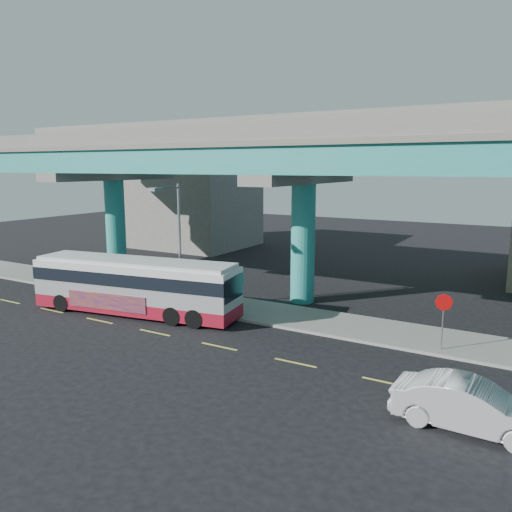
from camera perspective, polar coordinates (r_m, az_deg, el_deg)
The scene contains 10 objects.
ground at distance 24.33m, azimuth -3.82°, elevation -10.07°, with size 120.00×120.00×0.00m, color black.
sidewalk at distance 28.79m, azimuth 2.33°, elevation -6.66°, with size 70.00×4.00×0.15m, color gray.
lane_markings at distance 24.09m, azimuth -4.22°, elevation -10.27°, with size 58.00×0.12×0.01m.
viaduct at distance 30.81m, azimuth 5.64°, elevation 11.48°, with size 52.00×12.40×11.70m.
building_concrete at distance 54.15m, azimuth -7.34°, elevation 5.95°, with size 12.00×10.00×9.00m, color gray.
transit_bus at distance 29.54m, azimuth -13.62°, elevation -3.14°, with size 12.70×4.61×3.20m.
sedan at distance 18.14m, azimuth 23.36°, elevation -15.46°, with size 4.98×1.86×1.63m, color #BCBCC1.
parked_car at distance 39.61m, azimuth -20.37°, elevation -1.62°, with size 3.78×2.22×1.21m, color #292A2E.
street_lamp at distance 29.21m, azimuth -9.43°, elevation 3.17°, with size 0.50×2.40×7.29m.
stop_sign at distance 24.21m, azimuth 20.64°, elevation -5.73°, with size 0.77×0.24×2.62m.
Camera 1 is at (12.79, -18.91, 8.41)m, focal length 35.00 mm.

